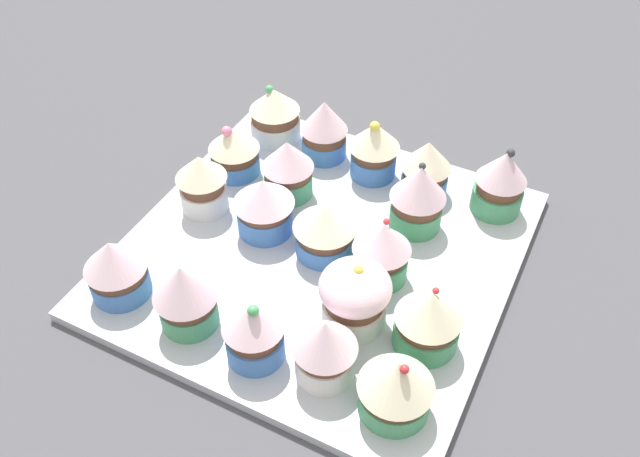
{
  "coord_description": "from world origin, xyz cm",
  "views": [
    {
      "loc": [
        44.19,
        22.4,
        53.21
      ],
      "look_at": [
        0.0,
        0.0,
        4.2
      ],
      "focal_mm": 38.06,
      "sensor_mm": 36.0,
      "label": 1
    }
  ],
  "objects_px": {
    "cupcake_13": "(382,250)",
    "cupcake_17": "(428,319)",
    "cupcake_3": "(115,267)",
    "cupcake_18": "(396,385)",
    "cupcake_6": "(265,203)",
    "cupcake_16": "(501,181)",
    "baking_tray": "(320,252)",
    "cupcake_10": "(254,330)",
    "cupcake_4": "(324,128)",
    "cupcake_15": "(325,348)",
    "cupcake_14": "(355,296)",
    "cupcake_8": "(372,147)",
    "cupcake_12": "(418,196)",
    "cupcake_2": "(202,181)",
    "cupcake_1": "(234,150)",
    "cupcake_7": "(185,294)",
    "cupcake_5": "(288,167)",
    "cupcake_0": "(275,114)",
    "cupcake_11": "(426,166)",
    "cupcake_9": "(326,226)"
  },
  "relations": [
    {
      "from": "cupcake_5",
      "to": "cupcake_7",
      "type": "relative_size",
      "value": 0.94
    },
    {
      "from": "cupcake_12",
      "to": "cupcake_3",
      "type": "bearing_deg",
      "value": -45.61
    },
    {
      "from": "cupcake_5",
      "to": "cupcake_13",
      "type": "distance_m",
      "value": 0.16
    },
    {
      "from": "cupcake_4",
      "to": "cupcake_9",
      "type": "height_order",
      "value": "cupcake_4"
    },
    {
      "from": "cupcake_3",
      "to": "cupcake_12",
      "type": "height_order",
      "value": "cupcake_12"
    },
    {
      "from": "cupcake_3",
      "to": "cupcake_16",
      "type": "height_order",
      "value": "cupcake_16"
    },
    {
      "from": "cupcake_2",
      "to": "cupcake_10",
      "type": "xyz_separation_m",
      "value": [
        0.15,
        0.15,
        -0.0
      ]
    },
    {
      "from": "cupcake_1",
      "to": "cupcake_12",
      "type": "relative_size",
      "value": 0.79
    },
    {
      "from": "cupcake_5",
      "to": "cupcake_11",
      "type": "height_order",
      "value": "cupcake_5"
    },
    {
      "from": "cupcake_4",
      "to": "cupcake_16",
      "type": "relative_size",
      "value": 0.94
    },
    {
      "from": "cupcake_7",
      "to": "cupcake_12",
      "type": "distance_m",
      "value": 0.26
    },
    {
      "from": "baking_tray",
      "to": "cupcake_10",
      "type": "relative_size",
      "value": 5.35
    },
    {
      "from": "cupcake_10",
      "to": "cupcake_11",
      "type": "distance_m",
      "value": 0.29
    },
    {
      "from": "cupcake_1",
      "to": "cupcake_13",
      "type": "relative_size",
      "value": 0.89
    },
    {
      "from": "cupcake_1",
      "to": "cupcake_0",
      "type": "bearing_deg",
      "value": 173.69
    },
    {
      "from": "cupcake_3",
      "to": "cupcake_18",
      "type": "distance_m",
      "value": 0.29
    },
    {
      "from": "cupcake_2",
      "to": "cupcake_16",
      "type": "distance_m",
      "value": 0.32
    },
    {
      "from": "cupcake_11",
      "to": "cupcake_1",
      "type": "bearing_deg",
      "value": -72.29
    },
    {
      "from": "cupcake_3",
      "to": "cupcake_15",
      "type": "distance_m",
      "value": 0.22
    },
    {
      "from": "cupcake_0",
      "to": "cupcake_11",
      "type": "distance_m",
      "value": 0.2
    },
    {
      "from": "cupcake_2",
      "to": "cupcake_18",
      "type": "relative_size",
      "value": 1.04
    },
    {
      "from": "cupcake_17",
      "to": "cupcake_18",
      "type": "xyz_separation_m",
      "value": [
        0.08,
        0.0,
        -0.0
      ]
    },
    {
      "from": "cupcake_1",
      "to": "cupcake_5",
      "type": "distance_m",
      "value": 0.07
    },
    {
      "from": "cupcake_16",
      "to": "cupcake_10",
      "type": "bearing_deg",
      "value": -25.42
    },
    {
      "from": "cupcake_10",
      "to": "cupcake_15",
      "type": "bearing_deg",
      "value": 99.53
    },
    {
      "from": "cupcake_0",
      "to": "cupcake_13",
      "type": "height_order",
      "value": "cupcake_13"
    },
    {
      "from": "cupcake_8",
      "to": "cupcake_18",
      "type": "distance_m",
      "value": 0.31
    },
    {
      "from": "cupcake_0",
      "to": "cupcake_4",
      "type": "xyz_separation_m",
      "value": [
        0.01,
        0.07,
        0.0
      ]
    },
    {
      "from": "cupcake_14",
      "to": "cupcake_3",
      "type": "bearing_deg",
      "value": -72.02
    },
    {
      "from": "cupcake_3",
      "to": "cupcake_14",
      "type": "bearing_deg",
      "value": 107.98
    },
    {
      "from": "cupcake_12",
      "to": "cupcake_16",
      "type": "height_order",
      "value": "cupcake_12"
    },
    {
      "from": "cupcake_8",
      "to": "cupcake_18",
      "type": "bearing_deg",
      "value": 27.49
    },
    {
      "from": "cupcake_6",
      "to": "cupcake_16",
      "type": "height_order",
      "value": "cupcake_16"
    },
    {
      "from": "cupcake_7",
      "to": "cupcake_8",
      "type": "height_order",
      "value": "same"
    },
    {
      "from": "cupcake_0",
      "to": "cupcake_14",
      "type": "relative_size",
      "value": 1.0
    },
    {
      "from": "cupcake_13",
      "to": "cupcake_18",
      "type": "distance_m",
      "value": 0.15
    },
    {
      "from": "cupcake_17",
      "to": "cupcake_15",
      "type": "bearing_deg",
      "value": -43.59
    },
    {
      "from": "cupcake_18",
      "to": "cupcake_0",
      "type": "bearing_deg",
      "value": -135.98
    },
    {
      "from": "baking_tray",
      "to": "cupcake_7",
      "type": "relative_size",
      "value": 5.13
    },
    {
      "from": "cupcake_13",
      "to": "cupcake_17",
      "type": "relative_size",
      "value": 1.04
    },
    {
      "from": "cupcake_1",
      "to": "cupcake_12",
      "type": "xyz_separation_m",
      "value": [
        -0.01,
        0.22,
        0.01
      ]
    },
    {
      "from": "cupcake_7",
      "to": "cupcake_13",
      "type": "bearing_deg",
      "value": 134.38
    },
    {
      "from": "cupcake_4",
      "to": "cupcake_15",
      "type": "height_order",
      "value": "cupcake_4"
    },
    {
      "from": "cupcake_0",
      "to": "cupcake_9",
      "type": "bearing_deg",
      "value": 44.56
    },
    {
      "from": "cupcake_13",
      "to": "cupcake_18",
      "type": "height_order",
      "value": "cupcake_13"
    },
    {
      "from": "cupcake_13",
      "to": "cupcake_18",
      "type": "relative_size",
      "value": 1.08
    },
    {
      "from": "cupcake_13",
      "to": "cupcake_17",
      "type": "bearing_deg",
      "value": 50.76
    },
    {
      "from": "baking_tray",
      "to": "cupcake_0",
      "type": "relative_size",
      "value": 5.37
    },
    {
      "from": "cupcake_12",
      "to": "cupcake_15",
      "type": "bearing_deg",
      "value": -0.7
    },
    {
      "from": "cupcake_13",
      "to": "cupcake_14",
      "type": "bearing_deg",
      "value": 0.27
    }
  ]
}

